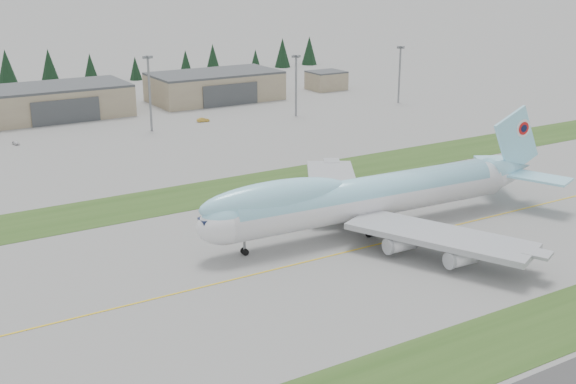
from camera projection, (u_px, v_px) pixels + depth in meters
ground at (349, 251)px, 132.17m from camera, size 7000.00×7000.00×0.00m
grass_strip_near at (508, 340)px, 101.20m from camera, size 400.00×14.00×0.08m
grass_strip_far at (236, 188)px, 168.84m from camera, size 400.00×18.00×0.08m
taxiway_line_main at (349, 251)px, 132.17m from camera, size 400.00×0.40×0.02m
boeing_747_freighter at (368, 196)px, 140.54m from camera, size 81.13×70.16×21.43m
hangar_center at (55, 101)px, 245.27m from camera, size 48.00×26.60×10.80m
hangar_right at (215, 86)px, 274.85m from camera, size 48.00×26.60×10.80m
control_shed at (326, 80)px, 298.45m from camera, size 14.00×12.00×7.60m
floodlight_masts at (109, 85)px, 213.66m from camera, size 204.85×7.83×24.64m
service_vehicle_a at (16, 145)px, 209.18m from camera, size 1.83×3.33×1.07m
service_vehicle_b at (203, 122)px, 239.02m from camera, size 4.30×2.08×1.36m
service_vehicle_c at (264, 101)px, 275.51m from camera, size 2.12×3.90×1.07m
conifer_belt at (47, 71)px, 301.69m from camera, size 268.53×16.12×16.99m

